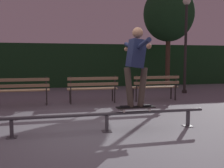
{
  "coord_description": "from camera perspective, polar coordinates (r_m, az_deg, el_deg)",
  "views": [
    {
      "loc": [
        -1.03,
        -4.79,
        1.41
      ],
      "look_at": [
        0.29,
        0.84,
        0.85
      ],
      "focal_mm": 41.53,
      "sensor_mm": 36.0,
      "label": 1
    }
  ],
  "objects": [
    {
      "name": "park_bench_left_center",
      "position": [
        8.27,
        -4.27,
        -0.55
      ],
      "size": [
        1.6,
        0.42,
        0.88
      ],
      "color": "#282623",
      "rests_on": "ground"
    },
    {
      "name": "ground_plane",
      "position": [
        5.1,
        -1.06,
        -10.54
      ],
      "size": [
        90.0,
        90.0,
        0.0
      ],
      "primitive_type": "plane",
      "color": "slate"
    },
    {
      "name": "skateboard",
      "position": [
        5.18,
        5.21,
        -5.15
      ],
      "size": [
        0.78,
        0.21,
        0.09
      ],
      "color": "black",
      "rests_on": "grind_rail"
    },
    {
      "name": "hedge_backdrop",
      "position": [
        13.58,
        -8.89,
        4.09
      ],
      "size": [
        24.0,
        1.2,
        2.17
      ],
      "primitive_type": "cube",
      "color": "#193D1E",
      "rests_on": "ground"
    },
    {
      "name": "grind_rail",
      "position": [
        5.06,
        -1.17,
        -7.21
      ],
      "size": [
        4.1,
        0.18,
        0.38
      ],
      "color": "#47474C",
      "rests_on": "ground"
    },
    {
      "name": "lamp_post_right",
      "position": [
        11.15,
        15.96,
        10.83
      ],
      "size": [
        0.32,
        0.32,
        3.9
      ],
      "color": "#282623",
      "rests_on": "ground"
    },
    {
      "name": "park_bench_leftmost",
      "position": [
        8.21,
        -19.16,
        -0.88
      ],
      "size": [
        1.6,
        0.42,
        0.88
      ],
      "color": "#282623",
      "rests_on": "ground"
    },
    {
      "name": "park_bench_right_center",
      "position": [
        8.85,
        9.52,
        -0.21
      ],
      "size": [
        1.6,
        0.42,
        0.88
      ],
      "color": "#282623",
      "rests_on": "ground"
    },
    {
      "name": "skateboarder",
      "position": [
        5.09,
        5.33,
        5.25
      ],
      "size": [
        0.62,
        1.41,
        1.56
      ],
      "color": "black",
      "rests_on": "skateboard"
    },
    {
      "name": "tree_far_right",
      "position": [
        13.08,
        12.38,
        14.82
      ],
      "size": [
        2.4,
        2.4,
        4.89
      ],
      "color": "#4C3828",
      "rests_on": "ground"
    }
  ]
}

